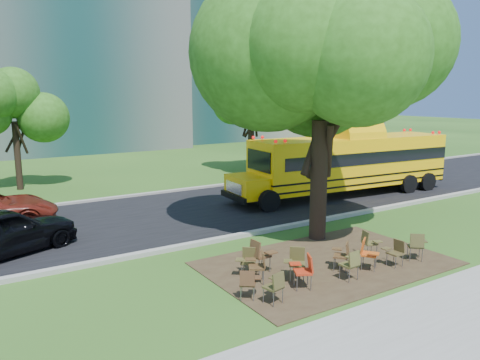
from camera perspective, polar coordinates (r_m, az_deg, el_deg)
ground at (r=13.81m, az=6.05°, el=-10.27°), size 160.00×160.00×0.00m
sidewalk at (r=10.71m, az=23.72°, el=-17.45°), size 60.00×4.00×0.04m
dirt_patch at (r=14.07m, az=10.58°, el=-9.93°), size 7.00×4.50×0.03m
asphalt_road at (r=19.51m, az=-6.85°, el=-4.01°), size 80.00×8.00×0.04m
kerb_near at (r=16.11m, az=-0.63°, el=-6.89°), size 80.00×0.25×0.14m
kerb_far at (r=23.17m, az=-11.25°, el=-1.70°), size 80.00×0.25×0.14m
building_right at (r=58.30m, az=1.38°, el=18.01°), size 30.00×16.00×25.00m
bg_tree_2 at (r=26.26m, az=-25.91°, el=8.00°), size 4.80×4.80×6.62m
bg_tree_3 at (r=28.95m, az=1.38°, el=10.79°), size 5.60×5.60×7.84m
bg_tree_4 at (r=33.36m, az=14.02°, el=9.26°), size 5.00×5.00×6.85m
main_tree at (r=15.55m, az=9.93°, el=11.13°), size 7.20×7.20×8.71m
school_bus at (r=23.26m, az=13.19°, el=2.18°), size 11.69×3.45×2.82m
chair_0 at (r=11.20m, az=4.34°, el=-12.54°), size 0.55×0.57×0.82m
chair_1 at (r=11.39m, az=1.05°, el=-12.23°), size 0.67×0.53×0.78m
chair_2 at (r=12.09m, az=7.89°, el=-10.56°), size 0.59×0.75×0.90m
chair_3 at (r=12.65m, az=6.86°, el=-9.67°), size 0.75×0.59×0.87m
chair_4 at (r=12.81m, az=13.40°, el=-9.71°), size 0.55×0.52×0.85m
chair_5 at (r=13.66m, az=15.26°, el=-8.38°), size 0.59×0.75×0.89m
chair_6 at (r=14.19m, az=18.44°, el=-8.12°), size 0.47×0.51×0.78m
chair_7 at (r=14.80m, az=20.75°, el=-7.27°), size 0.75×0.59×0.88m
chair_8 at (r=12.33m, az=2.26°, el=-10.12°), size 0.58×0.74×0.88m
chair_9 at (r=12.82m, az=0.93°, el=-9.57°), size 0.68×0.53×0.79m
chair_10 at (r=12.97m, az=2.40°, el=-8.86°), size 0.58×0.62×0.95m
chair_11 at (r=13.44m, az=12.44°, el=-8.68°), size 0.57×0.72×0.85m
chair_12 at (r=14.78m, az=15.44°, el=-7.18°), size 0.48×0.62×0.80m
black_car at (r=15.97m, az=-26.99°, el=-5.66°), size 4.78×3.32×1.51m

